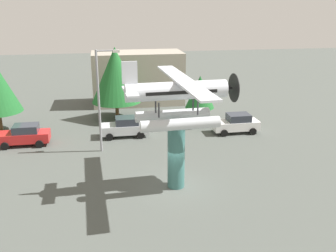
{
  "coord_description": "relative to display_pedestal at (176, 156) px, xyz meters",
  "views": [
    {
      "loc": [
        -4.34,
        -21.71,
        11.4
      ],
      "look_at": [
        0.0,
        3.0,
        3.16
      ],
      "focal_mm": 40.3,
      "sensor_mm": 36.0,
      "label": 1
    }
  ],
  "objects": [
    {
      "name": "car_mid_silver",
      "position": [
        -2.61,
        10.27,
        -1.23
      ],
      "size": [
        4.2,
        2.02,
        1.76
      ],
      "rotation": [
        0.0,
        0.0,
        3.14
      ],
      "color": "silver",
      "rests_on": "ground"
    },
    {
      "name": "streetlight_primary",
      "position": [
        -4.53,
        7.05,
        2.57
      ],
      "size": [
        1.84,
        0.28,
        8.08
      ],
      "color": "gray",
      "rests_on": "ground"
    },
    {
      "name": "car_far_white",
      "position": [
        7.5,
        9.53,
        -1.23
      ],
      "size": [
        4.2,
        2.02,
        1.76
      ],
      "rotation": [
        0.0,
        0.0,
        3.14
      ],
      "color": "white",
      "rests_on": "ground"
    },
    {
      "name": "floatplane_monument",
      "position": [
        0.13,
        0.01,
        3.78
      ],
      "size": [
        6.96,
        10.44,
        4.0
      ],
      "rotation": [
        0.0,
        0.0,
        0.05
      ],
      "color": "silver",
      "rests_on": "display_pedestal"
    },
    {
      "name": "tree_east",
      "position": [
        -3.05,
        15.75,
        2.46
      ],
      "size": [
        4.95,
        4.95,
        7.32
      ],
      "color": "brown",
      "rests_on": "ground"
    },
    {
      "name": "tree_center_back",
      "position": [
        4.7,
        12.2,
        1.2
      ],
      "size": [
        2.77,
        2.77,
        4.87
      ],
      "color": "brown",
      "rests_on": "ground"
    },
    {
      "name": "storefront_building",
      "position": [
        -0.28,
        22.0,
        0.89
      ],
      "size": [
        10.4,
        5.08,
        5.99
      ],
      "primitive_type": "cube",
      "color": "#9E9384",
      "rests_on": "ground"
    },
    {
      "name": "display_pedestal",
      "position": [
        0.0,
        0.0,
        0.0
      ],
      "size": [
        1.1,
        1.1,
        4.21
      ],
      "primitive_type": "cylinder",
      "color": "#386B66",
      "rests_on": "ground"
    },
    {
      "name": "ground_plane",
      "position": [
        0.0,
        0.0,
        -2.11
      ],
      "size": [
        140.0,
        140.0,
        0.0
      ],
      "primitive_type": "plane",
      "color": "#4C514C"
    },
    {
      "name": "car_near_red",
      "position": [
        -11.05,
        9.54,
        -1.23
      ],
      "size": [
        4.2,
        2.02,
        1.76
      ],
      "rotation": [
        0.0,
        0.0,
        3.14
      ],
      "color": "red",
      "rests_on": "ground"
    }
  ]
}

